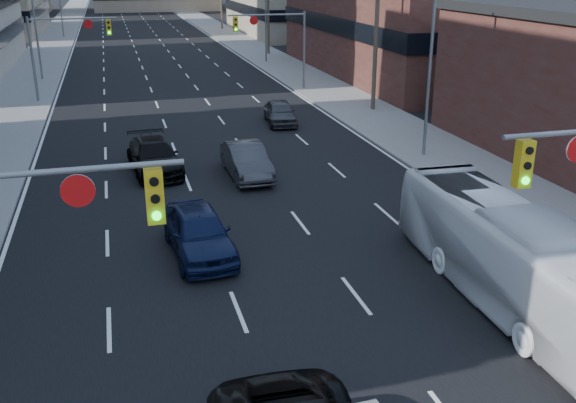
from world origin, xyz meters
The scene contains 16 objects.
road_surface centered at (0.00, 130.00, 0.01)m, with size 18.00×300.00×0.02m, color black.
sidewalk_left centered at (-11.50, 130.00, 0.07)m, with size 5.00×300.00×0.15m, color slate.
sidewalk_right centered at (11.50, 130.00, 0.07)m, with size 5.00×300.00×0.15m, color slate.
storefront_right_mid centered at (24.00, 50.00, 4.50)m, with size 20.00×30.00×9.00m, color #472119.
signal_far_left centered at (-7.68, 45.00, 4.30)m, with size 6.09×0.33×6.00m.
signal_far_right centered at (7.68, 45.00, 4.30)m, with size 6.09×0.33×6.00m.
utility_pole_block centered at (12.20, 36.00, 5.78)m, with size 2.20×0.28×11.00m.
utility_pole_midblock centered at (12.20, 66.00, 5.78)m, with size 2.20×0.28×11.00m.
streetlight_left_mid centered at (-10.34, 55.00, 5.05)m, with size 2.03×0.22×9.00m.
streetlight_right_near centered at (10.34, 25.00, 5.05)m, with size 2.03×0.22×9.00m.
streetlight_right_far centered at (10.34, 60.00, 5.05)m, with size 2.03×0.22×9.00m.
transit_bus centered at (6.00, 10.68, 1.45)m, with size 2.44×10.43×2.91m, color white.
sedan_blue centered at (-2.33, 16.20, 0.82)m, with size 1.94×4.83×1.64m, color #0D1534.
sedan_grey_center centered at (1.00, 24.22, 0.78)m, with size 1.65×4.72×1.56m, color #343336.
sedan_black_far centered at (-3.11, 26.08, 0.77)m, with size 2.14×5.27×1.53m, color black.
sedan_grey_right centered at (5.20, 34.11, 0.73)m, with size 1.72×4.28×1.46m, color #39393C.
Camera 1 is at (-4.68, -3.97, 9.38)m, focal length 40.00 mm.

